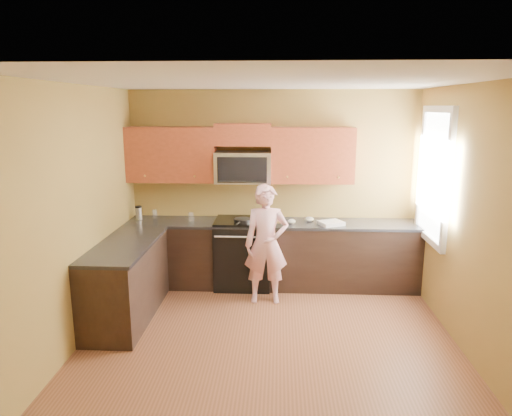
# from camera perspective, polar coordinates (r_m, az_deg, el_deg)

# --- Properties ---
(floor) EXTENTS (4.00, 4.00, 0.00)m
(floor) POSITION_cam_1_polar(r_m,az_deg,el_deg) (5.10, 1.57, -16.54)
(floor) COLOR brown
(floor) RESTS_ON ground
(ceiling) EXTENTS (4.00, 4.00, 0.00)m
(ceiling) POSITION_cam_1_polar(r_m,az_deg,el_deg) (4.47, 1.78, 15.35)
(ceiling) COLOR white
(ceiling) RESTS_ON ground
(wall_back) EXTENTS (4.00, 0.00, 4.00)m
(wall_back) POSITION_cam_1_polar(r_m,az_deg,el_deg) (6.56, 2.05, 2.57)
(wall_back) COLOR olive
(wall_back) RESTS_ON ground
(wall_front) EXTENTS (4.00, 0.00, 4.00)m
(wall_front) POSITION_cam_1_polar(r_m,az_deg,el_deg) (2.71, 0.72, -12.02)
(wall_front) COLOR olive
(wall_front) RESTS_ON ground
(wall_left) EXTENTS (0.00, 4.00, 4.00)m
(wall_left) POSITION_cam_1_polar(r_m,az_deg,el_deg) (5.06, -21.63, -1.28)
(wall_left) COLOR olive
(wall_left) RESTS_ON ground
(wall_right) EXTENTS (0.00, 4.00, 4.00)m
(wall_right) POSITION_cam_1_polar(r_m,az_deg,el_deg) (4.98, 25.34, -1.80)
(wall_right) COLOR olive
(wall_right) RESTS_ON ground
(cabinet_back_run) EXTENTS (4.00, 0.60, 0.88)m
(cabinet_back_run) POSITION_cam_1_polar(r_m,az_deg,el_deg) (6.49, 1.95, -5.82)
(cabinet_back_run) COLOR black
(cabinet_back_run) RESTS_ON floor
(cabinet_left_run) EXTENTS (0.60, 1.60, 0.88)m
(cabinet_left_run) POSITION_cam_1_polar(r_m,az_deg,el_deg) (5.74, -15.67, -8.78)
(cabinet_left_run) COLOR black
(cabinet_left_run) RESTS_ON floor
(countertop_back) EXTENTS (4.00, 0.62, 0.04)m
(countertop_back) POSITION_cam_1_polar(r_m,az_deg,el_deg) (6.35, 1.98, -1.91)
(countertop_back) COLOR black
(countertop_back) RESTS_ON cabinet_back_run
(countertop_left) EXTENTS (0.62, 1.60, 0.04)m
(countertop_left) POSITION_cam_1_polar(r_m,az_deg,el_deg) (5.59, -15.85, -4.38)
(countertop_left) COLOR black
(countertop_left) RESTS_ON cabinet_left_run
(stove) EXTENTS (0.76, 0.65, 0.95)m
(stove) POSITION_cam_1_polar(r_m,az_deg,el_deg) (6.48, -1.61, -5.54)
(stove) COLOR black
(stove) RESTS_ON floor
(microwave) EXTENTS (0.76, 0.40, 0.42)m
(microwave) POSITION_cam_1_polar(r_m,az_deg,el_deg) (6.37, -1.57, 3.18)
(microwave) COLOR silver
(microwave) RESTS_ON wall_back
(upper_cab_left) EXTENTS (1.22, 0.33, 0.75)m
(upper_cab_left) POSITION_cam_1_polar(r_m,az_deg,el_deg) (6.55, -10.23, 3.25)
(upper_cab_left) COLOR brown
(upper_cab_left) RESTS_ON wall_back
(upper_cab_right) EXTENTS (1.12, 0.33, 0.75)m
(upper_cab_right) POSITION_cam_1_polar(r_m,az_deg,el_deg) (6.40, 6.89, 3.14)
(upper_cab_right) COLOR brown
(upper_cab_right) RESTS_ON wall_back
(upper_cab_over_mw) EXTENTS (0.76, 0.33, 0.30)m
(upper_cab_over_mw) POSITION_cam_1_polar(r_m,az_deg,el_deg) (6.33, -1.58, 9.05)
(upper_cab_over_mw) COLOR brown
(upper_cab_over_mw) RESTS_ON wall_back
(window) EXTENTS (0.06, 1.06, 1.66)m
(window) POSITION_cam_1_polar(r_m,az_deg,el_deg) (6.03, 21.17, 3.75)
(window) COLOR white
(window) RESTS_ON wall_right
(woman) EXTENTS (0.58, 0.41, 1.53)m
(woman) POSITION_cam_1_polar(r_m,az_deg,el_deg) (5.87, 1.28, -4.49)
(woman) COLOR pink
(woman) RESTS_ON floor
(frying_pan) EXTENTS (0.35, 0.47, 0.05)m
(frying_pan) POSITION_cam_1_polar(r_m,az_deg,el_deg) (6.20, -1.64, -1.79)
(frying_pan) COLOR black
(frying_pan) RESTS_ON stove
(butter_tub) EXTENTS (0.16, 0.16, 0.09)m
(butter_tub) POSITION_cam_1_polar(r_m,az_deg,el_deg) (6.23, 0.57, -2.01)
(butter_tub) COLOR yellow
(butter_tub) RESTS_ON countertop_back
(toast_slice) EXTENTS (0.14, 0.14, 0.01)m
(toast_slice) POSITION_cam_1_polar(r_m,az_deg,el_deg) (6.33, 2.72, -1.71)
(toast_slice) COLOR #B27F47
(toast_slice) RESTS_ON countertop_back
(napkin_a) EXTENTS (0.14, 0.15, 0.06)m
(napkin_a) POSITION_cam_1_polar(r_m,az_deg,el_deg) (6.27, 4.41, -1.67)
(napkin_a) COLOR silver
(napkin_a) RESTS_ON countertop_back
(napkin_b) EXTENTS (0.16, 0.16, 0.07)m
(napkin_b) POSITION_cam_1_polar(r_m,az_deg,el_deg) (6.40, 6.60, -1.38)
(napkin_b) COLOR silver
(napkin_b) RESTS_ON countertop_back
(dish_towel) EXTENTS (0.38, 0.35, 0.05)m
(dish_towel) POSITION_cam_1_polar(r_m,az_deg,el_deg) (6.26, 9.24, -1.86)
(dish_towel) COLOR white
(dish_towel) RESTS_ON countertop_back
(travel_mug) EXTENTS (0.10, 0.10, 0.19)m
(travel_mug) POSITION_cam_1_polar(r_m,az_deg,el_deg) (6.68, -14.23, -1.39)
(travel_mug) COLOR silver
(travel_mug) RESTS_ON countertop_back
(glass_a) EXTENTS (0.09, 0.09, 0.12)m
(glass_a) POSITION_cam_1_polar(r_m,az_deg,el_deg) (6.70, -12.38, -0.74)
(glass_a) COLOR silver
(glass_a) RESTS_ON countertop_back
(glass_c) EXTENTS (0.09, 0.09, 0.12)m
(glass_c) POSITION_cam_1_polar(r_m,az_deg,el_deg) (6.45, -8.02, -1.06)
(glass_c) COLOR silver
(glass_c) RESTS_ON countertop_back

